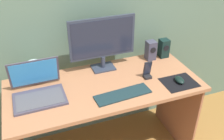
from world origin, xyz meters
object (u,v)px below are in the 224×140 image
object	(u,v)px
speaker_right	(164,48)
monitor	(103,41)
speaker_near_monitor	(151,50)
laptop	(38,90)
keyboard_external	(123,94)
phone_in_dock	(147,72)
fishbowl	(35,71)
mouse	(179,80)

from	to	relation	value
speaker_right	monitor	bearing A→B (deg)	-179.36
monitor	speaker_right	size ratio (longest dim) A/B	3.24
speaker_near_monitor	laptop	distance (m)	0.98
speaker_near_monitor	laptop	size ratio (longest dim) A/B	0.47
monitor	keyboard_external	distance (m)	0.45
laptop	phone_in_dock	bearing A→B (deg)	-3.72
speaker_near_monitor	keyboard_external	world-z (taller)	speaker_near_monitor
laptop	fishbowl	distance (m)	0.21
speaker_right	mouse	distance (m)	0.41
mouse	fishbowl	bearing A→B (deg)	162.61
mouse	speaker_near_monitor	bearing A→B (deg)	99.93
speaker_right	phone_in_dock	size ratio (longest dim) A/B	1.16
keyboard_external	mouse	world-z (taller)	mouse
speaker_near_monitor	mouse	bearing A→B (deg)	-84.81
monitor	phone_in_dock	distance (m)	0.41
fishbowl	phone_in_dock	world-z (taller)	fishbowl
fishbowl	keyboard_external	bearing A→B (deg)	-36.63
speaker_near_monitor	mouse	xyz separation A→B (m)	(0.04, -0.39, -0.06)
fishbowl	monitor	bearing A→B (deg)	-1.67
fishbowl	mouse	size ratio (longest dim) A/B	1.72
keyboard_external	phone_in_dock	xyz separation A→B (m)	(0.26, 0.14, 0.04)
phone_in_dock	speaker_near_monitor	bearing A→B (deg)	57.99
laptop	keyboard_external	world-z (taller)	laptop
speaker_near_monitor	keyboard_external	xyz separation A→B (m)	(-0.42, -0.39, -0.08)
speaker_near_monitor	mouse	size ratio (longest dim) A/B	1.64
speaker_right	speaker_near_monitor	xyz separation A→B (m)	(-0.13, 0.00, 0.00)
laptop	monitor	bearing A→B (deg)	20.11
monitor	speaker_right	distance (m)	0.58
phone_in_dock	keyboard_external	bearing A→B (deg)	-151.51
laptop	mouse	size ratio (longest dim) A/B	3.48
keyboard_external	phone_in_dock	size ratio (longest dim) A/B	2.86
speaker_right	keyboard_external	distance (m)	0.67
phone_in_dock	laptop	bearing A→B (deg)	176.28
fishbowl	keyboard_external	distance (m)	0.68
speaker_near_monitor	keyboard_external	bearing A→B (deg)	-136.60
speaker_near_monitor	mouse	world-z (taller)	speaker_near_monitor
laptop	keyboard_external	bearing A→B (deg)	-19.37
speaker_right	mouse	xyz separation A→B (m)	(-0.09, -0.39, -0.06)
fishbowl	mouse	world-z (taller)	fishbowl
speaker_near_monitor	fishbowl	size ratio (longest dim) A/B	0.96
speaker_right	mouse	size ratio (longest dim) A/B	1.61
speaker_right	speaker_near_monitor	distance (m)	0.13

